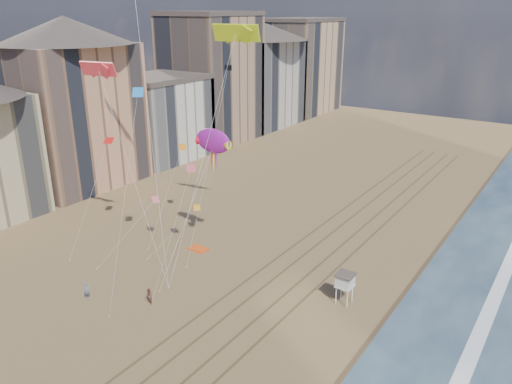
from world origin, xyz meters
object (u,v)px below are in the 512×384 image
grounded_kite (198,249)px  kite_flyer_b (149,296)px  kite_flyer_a (87,291)px  lifeguard_stand (345,281)px  show_kite (213,141)px

grounded_kite → kite_flyer_b: (3.96, -12.61, 0.80)m
kite_flyer_a → kite_flyer_b: (6.30, 3.01, 0.00)m
lifeguard_stand → grounded_kite: (-20.94, 0.86, -2.54)m
show_kite → kite_flyer_b: bearing=-85.6°
lifeguard_stand → kite_flyer_a: 27.62m
show_kite → kite_flyer_a: (-5.33, -15.68, -14.00)m
grounded_kite → kite_flyer_a: 15.82m
kite_flyer_a → lifeguard_stand: bearing=-10.8°
lifeguard_stand → kite_flyer_b: 20.72m
kite_flyer_b → kite_flyer_a: bearing=-120.6°
grounded_kite → lifeguard_stand: bearing=-1.1°
lifeguard_stand → show_kite: (-17.95, 0.92, 12.25)m
grounded_kite → kite_flyer_b: kite_flyer_b is taller
kite_flyer_a → kite_flyer_b: bearing=-17.6°
show_kite → kite_flyer_a: bearing=-108.8°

